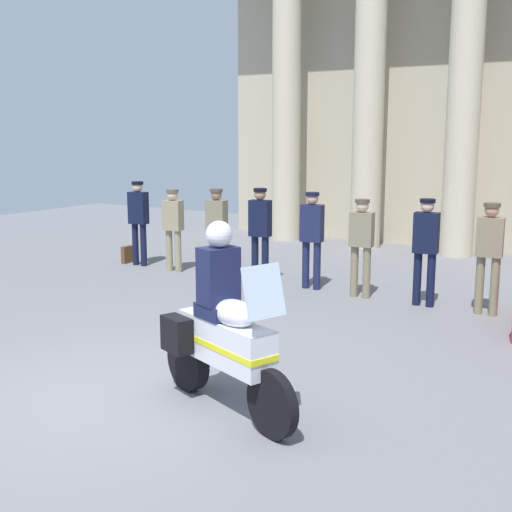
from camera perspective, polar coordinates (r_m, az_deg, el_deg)
name	(u,v)px	position (r m, az deg, el deg)	size (l,w,h in m)	color
ground_plane	(105,397)	(7.31, -12.82, -11.67)	(28.00, 28.00, 0.00)	slate
colonnade_backdrop	(471,79)	(15.96, 17.96, 14.25)	(12.72, 1.57, 7.24)	#B6AB91
officer_in_row_0	(139,216)	(13.92, -10.02, 3.37)	(0.40, 0.26, 1.74)	black
officer_in_row_1	(173,223)	(13.22, -7.11, 2.78)	(0.40, 0.26, 1.63)	gray
officer_in_row_2	(217,225)	(12.75, -3.39, 2.68)	(0.40, 0.26, 1.67)	#7A7056
officer_in_row_3	(260,228)	(12.10, 0.35, 2.45)	(0.40, 0.26, 1.74)	black
officer_in_row_4	(312,232)	(11.67, 4.80, 2.02)	(0.40, 0.26, 1.71)	#191E42
officer_in_row_5	(361,240)	(11.15, 9.00, 1.37)	(0.40, 0.26, 1.65)	#7A7056
officer_in_row_6	(426,243)	(10.80, 14.32, 1.05)	(0.40, 0.26, 1.71)	black
officer_in_row_7	(489,249)	(10.54, 19.34, 0.54)	(0.40, 0.26, 1.70)	#7A7056
motorcycle_with_rider	(222,333)	(6.59, -2.94, -6.57)	(1.99, 1.00, 1.90)	black
briefcase_on_ground	(128,254)	(14.37, -10.91, 0.14)	(0.10, 0.32, 0.36)	brown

